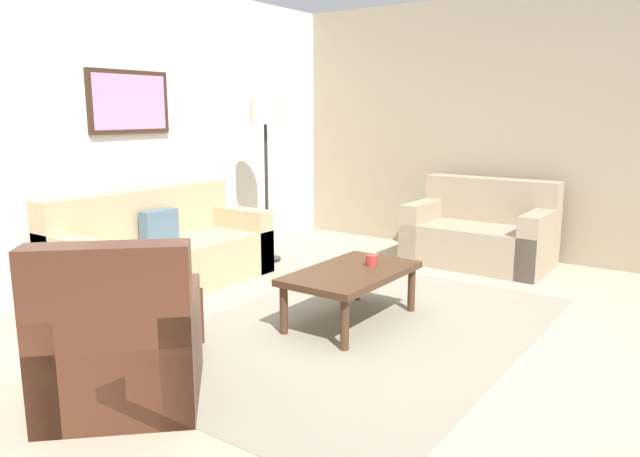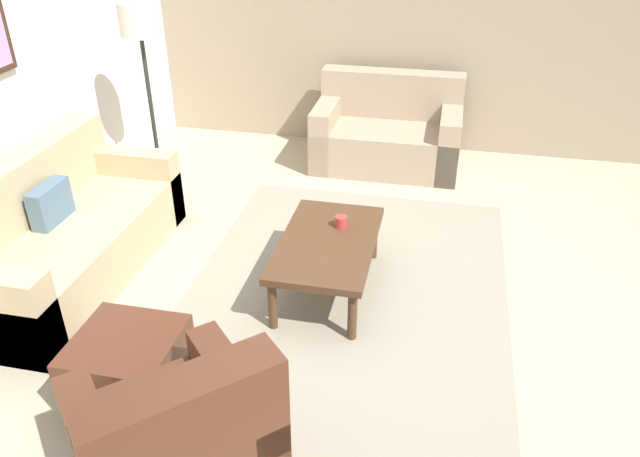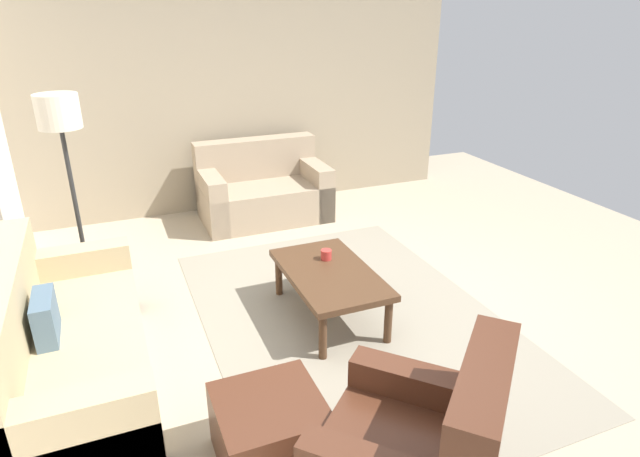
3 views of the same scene
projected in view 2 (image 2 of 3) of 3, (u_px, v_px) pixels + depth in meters
The scene contains 9 objects.
ground_plane at pixel (344, 302), 4.26m from camera, with size 8.00×8.00×0.00m, color tan.
stone_feature_panel at pixel (400, 11), 6.09m from camera, with size 0.12×5.20×2.80m, color gray.
area_rug at pixel (344, 301), 4.26m from camera, with size 3.31×2.23×0.01m, color gray.
couch_main at pixel (57, 238), 4.43m from camera, with size 1.99×0.89×0.88m.
couch_loveseat at pixel (388, 134), 6.19m from camera, with size 0.86×1.42×0.88m.
ottoman at pixel (129, 367), 3.41m from camera, with size 0.56×0.56×0.40m, color #4C2819.
coffee_table at pixel (328, 246), 4.21m from camera, with size 1.10×0.64×0.41m.
cup at pixel (341, 222), 4.32m from camera, with size 0.09×0.09×0.08m, color #B2332D.
lamp_standing at pixel (142, 41), 4.94m from camera, with size 0.32×0.32×1.71m.
Camera 2 is at (-3.39, -0.56, 2.58)m, focal length 34.40 mm.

